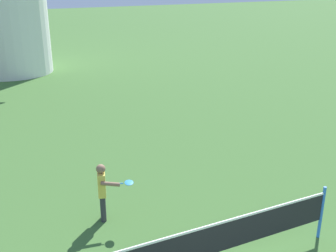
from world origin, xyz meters
The scene contains 2 objects.
tennis_net centered at (0.08, 2.45, 0.68)m, with size 4.63×0.06×1.10m.
player_far centered at (-1.19, 4.84, 0.71)m, with size 0.71×0.66×1.26m.
Camera 1 is at (-3.22, -2.47, 4.84)m, focal length 44.45 mm.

